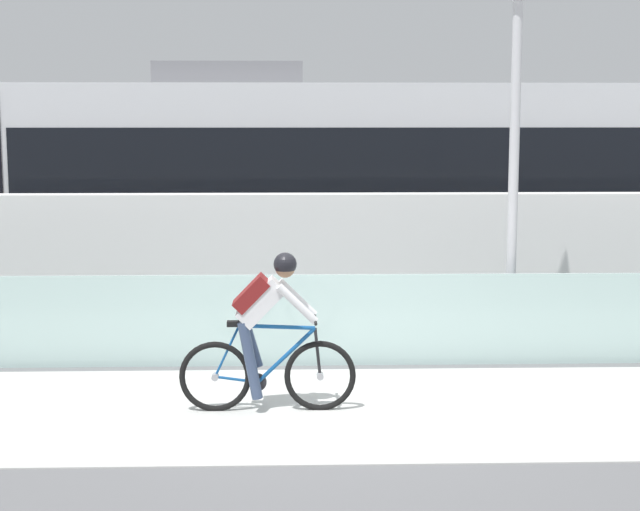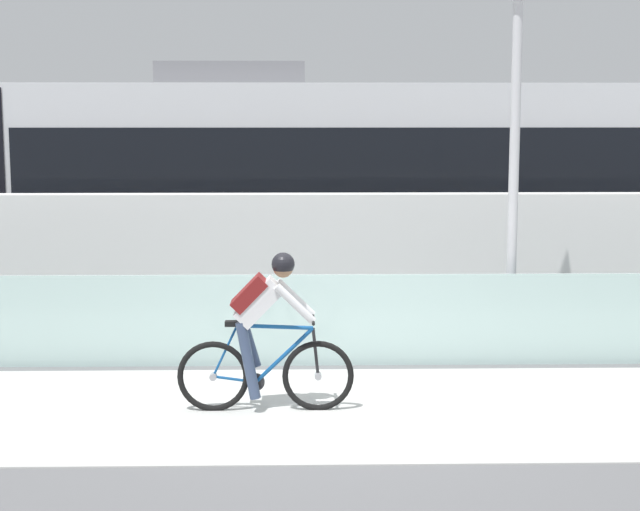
# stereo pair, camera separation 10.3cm
# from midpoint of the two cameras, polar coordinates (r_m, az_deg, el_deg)

# --- Properties ---
(ground_plane) EXTENTS (200.00, 200.00, 0.00)m
(ground_plane) POSITION_cam_midpoint_polar(r_m,az_deg,el_deg) (10.12, -0.08, -8.89)
(ground_plane) COLOR slate
(bike_path_deck) EXTENTS (32.00, 3.20, 0.01)m
(bike_path_deck) POSITION_cam_midpoint_polar(r_m,az_deg,el_deg) (10.12, -0.08, -8.86)
(bike_path_deck) COLOR silver
(bike_path_deck) RESTS_ON ground
(glass_parapet) EXTENTS (32.00, 0.05, 1.09)m
(glass_parapet) POSITION_cam_midpoint_polar(r_m,az_deg,el_deg) (11.78, -0.34, -3.73)
(glass_parapet) COLOR silver
(glass_parapet) RESTS_ON ground
(concrete_barrier_wall) EXTENTS (32.00, 0.36, 1.91)m
(concrete_barrier_wall) POSITION_cam_midpoint_polar(r_m,az_deg,el_deg) (13.48, -0.53, -0.48)
(concrete_barrier_wall) COLOR white
(concrete_barrier_wall) RESTS_ON ground
(tram_rail_near) EXTENTS (32.00, 0.08, 0.01)m
(tram_rail_near) POSITION_cam_midpoint_polar(r_m,az_deg,el_deg) (16.08, -0.71, -2.53)
(tram_rail_near) COLOR #595654
(tram_rail_near) RESTS_ON ground
(tram_rail_far) EXTENTS (32.00, 0.08, 0.01)m
(tram_rail_far) POSITION_cam_midpoint_polar(r_m,az_deg,el_deg) (17.50, -0.80, -1.67)
(tram_rail_far) COLOR #595654
(tram_rail_far) RESTS_ON ground
(tram) EXTENTS (11.06, 2.54, 3.81)m
(tram) POSITION_cam_midpoint_polar(r_m,az_deg,el_deg) (16.59, 1.46, 4.37)
(tram) COLOR silver
(tram) RESTS_ON ground
(cyclist_on_bike) EXTENTS (1.77, 0.58, 1.61)m
(cyclist_on_bike) POSITION_cam_midpoint_polar(r_m,az_deg,el_deg) (9.91, -3.39, -4.48)
(cyclist_on_bike) COLOR black
(cyclist_on_bike) RESTS_ON ground
(lamp_post_antenna) EXTENTS (0.28, 0.28, 5.20)m
(lamp_post_antenna) POSITION_cam_midpoint_polar(r_m,az_deg,el_deg) (12.12, 10.94, 9.52)
(lamp_post_antenna) COLOR gray
(lamp_post_antenna) RESTS_ON ground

